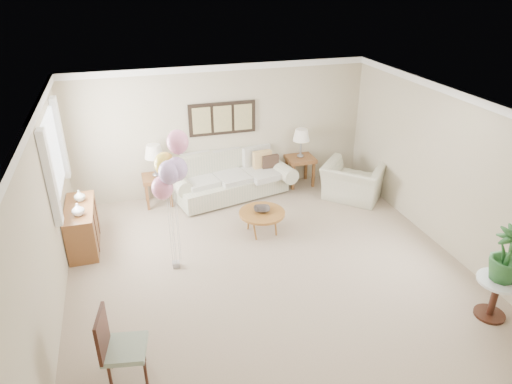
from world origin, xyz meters
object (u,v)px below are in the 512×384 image
armchair (353,182)px  accent_chair (118,345)px  balloon_cluster (170,168)px  sofa (230,179)px  coffee_table (262,214)px

armchair → accent_chair: 5.73m
armchair → accent_chair: size_ratio=1.17×
accent_chair → balloon_cluster: 2.49m
accent_chair → balloon_cluster: size_ratio=0.43×
armchair → balloon_cluster: (-3.71, -1.39, 1.33)m
sofa → balloon_cluster: (-1.38, -2.24, 1.34)m
sofa → balloon_cluster: 2.95m
balloon_cluster → armchair: bearing=20.5°
sofa → accent_chair: (-2.31, -4.22, 0.14)m
sofa → armchair: sofa is taller
accent_chair → coffee_table: bearing=46.3°
accent_chair → sofa: bearing=61.3°
coffee_table → armchair: bearing=19.6°
sofa → coffee_table: (0.18, -1.62, 0.02)m
coffee_table → balloon_cluster: bearing=-158.2°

